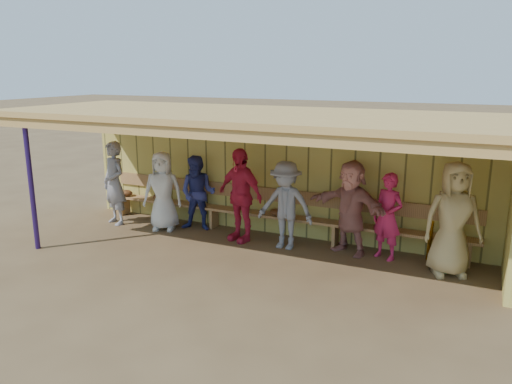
{
  "coord_description": "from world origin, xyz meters",
  "views": [
    {
      "loc": [
        3.68,
        -7.53,
        3.18
      ],
      "look_at": [
        0.0,
        0.35,
        1.05
      ],
      "focal_mm": 35.0,
      "sensor_mm": 36.0,
      "label": 1
    }
  ],
  "objects_px": {
    "player_e": "(286,205)",
    "player_f": "(351,207)",
    "player_a": "(114,183)",
    "player_b": "(163,191)",
    "player_d": "(240,195)",
    "bench": "(273,209)",
    "player_c": "(198,193)",
    "player_h": "(453,219)",
    "player_g": "(388,216)"
  },
  "relations": [
    {
      "from": "player_c",
      "to": "bench",
      "type": "relative_size",
      "value": 0.2
    },
    {
      "from": "player_h",
      "to": "bench",
      "type": "height_order",
      "value": "player_h"
    },
    {
      "from": "player_d",
      "to": "player_f",
      "type": "bearing_deg",
      "value": 23.4
    },
    {
      "from": "player_e",
      "to": "player_f",
      "type": "xyz_separation_m",
      "value": [
        1.13,
        0.25,
        0.03
      ]
    },
    {
      "from": "player_c",
      "to": "player_d",
      "type": "xyz_separation_m",
      "value": [
        1.06,
        -0.22,
        0.13
      ]
    },
    {
      "from": "player_f",
      "to": "player_h",
      "type": "relative_size",
      "value": 0.92
    },
    {
      "from": "player_g",
      "to": "player_h",
      "type": "height_order",
      "value": "player_h"
    },
    {
      "from": "bench",
      "to": "player_e",
      "type": "bearing_deg",
      "value": -48.61
    },
    {
      "from": "player_a",
      "to": "player_h",
      "type": "bearing_deg",
      "value": 21.27
    },
    {
      "from": "player_e",
      "to": "bench",
      "type": "bearing_deg",
      "value": 131.58
    },
    {
      "from": "player_e",
      "to": "bench",
      "type": "height_order",
      "value": "player_e"
    },
    {
      "from": "player_a",
      "to": "player_b",
      "type": "distance_m",
      "value": 1.15
    },
    {
      "from": "player_h",
      "to": "player_e",
      "type": "bearing_deg",
      "value": 157.38
    },
    {
      "from": "player_f",
      "to": "bench",
      "type": "bearing_deg",
      "value": -168.83
    },
    {
      "from": "player_e",
      "to": "bench",
      "type": "relative_size",
      "value": 0.21
    },
    {
      "from": "player_b",
      "to": "player_c",
      "type": "xyz_separation_m",
      "value": [
        0.66,
        0.27,
        -0.04
      ]
    },
    {
      "from": "player_g",
      "to": "bench",
      "type": "relative_size",
      "value": 0.2
    },
    {
      "from": "player_c",
      "to": "bench",
      "type": "bearing_deg",
      "value": -1.2
    },
    {
      "from": "player_h",
      "to": "player_b",
      "type": "bearing_deg",
      "value": 157.77
    },
    {
      "from": "player_c",
      "to": "player_d",
      "type": "height_order",
      "value": "player_d"
    },
    {
      "from": "player_b",
      "to": "player_f",
      "type": "relative_size",
      "value": 0.96
    },
    {
      "from": "player_a",
      "to": "player_d",
      "type": "distance_m",
      "value": 2.87
    },
    {
      "from": "player_e",
      "to": "player_f",
      "type": "height_order",
      "value": "player_f"
    },
    {
      "from": "player_b",
      "to": "bench",
      "type": "bearing_deg",
      "value": -5.4
    },
    {
      "from": "player_c",
      "to": "player_e",
      "type": "height_order",
      "value": "player_e"
    },
    {
      "from": "player_g",
      "to": "player_h",
      "type": "relative_size",
      "value": 0.82
    },
    {
      "from": "player_a",
      "to": "player_f",
      "type": "height_order",
      "value": "player_a"
    },
    {
      "from": "player_b",
      "to": "player_c",
      "type": "relative_size",
      "value": 1.05
    },
    {
      "from": "player_d",
      "to": "player_h",
      "type": "bearing_deg",
      "value": 16.5
    },
    {
      "from": "player_f",
      "to": "player_h",
      "type": "bearing_deg",
      "value": 12.61
    },
    {
      "from": "player_d",
      "to": "player_g",
      "type": "relative_size",
      "value": 1.18
    },
    {
      "from": "player_f",
      "to": "player_a",
      "type": "bearing_deg",
      "value": -153.76
    },
    {
      "from": "player_e",
      "to": "bench",
      "type": "distance_m",
      "value": 0.79
    },
    {
      "from": "player_a",
      "to": "player_d",
      "type": "xyz_separation_m",
      "value": [
        2.87,
        0.16,
        0.01
      ]
    },
    {
      "from": "player_a",
      "to": "player_e",
      "type": "distance_m",
      "value": 3.81
    },
    {
      "from": "bench",
      "to": "player_d",
      "type": "bearing_deg",
      "value": -130.36
    },
    {
      "from": "player_a",
      "to": "player_e",
      "type": "height_order",
      "value": "player_a"
    },
    {
      "from": "player_d",
      "to": "player_h",
      "type": "relative_size",
      "value": 0.97
    },
    {
      "from": "player_e",
      "to": "player_c",
      "type": "bearing_deg",
      "value": 173.0
    },
    {
      "from": "player_d",
      "to": "player_g",
      "type": "distance_m",
      "value": 2.72
    },
    {
      "from": "player_a",
      "to": "player_e",
      "type": "relative_size",
      "value": 1.09
    },
    {
      "from": "player_c",
      "to": "player_e",
      "type": "distance_m",
      "value": 2.01
    },
    {
      "from": "player_g",
      "to": "player_e",
      "type": "bearing_deg",
      "value": -148.88
    },
    {
      "from": "player_e",
      "to": "player_h",
      "type": "distance_m",
      "value": 2.82
    },
    {
      "from": "player_a",
      "to": "player_d",
      "type": "bearing_deg",
      "value": 23.56
    },
    {
      "from": "player_g",
      "to": "bench",
      "type": "height_order",
      "value": "player_g"
    },
    {
      "from": "player_c",
      "to": "player_b",
      "type": "bearing_deg",
      "value": -170.55
    },
    {
      "from": "player_d",
      "to": "bench",
      "type": "relative_size",
      "value": 0.23
    },
    {
      "from": "player_c",
      "to": "player_g",
      "type": "distance_m",
      "value": 3.77
    },
    {
      "from": "player_f",
      "to": "player_d",
      "type": "bearing_deg",
      "value": -152.1
    }
  ]
}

